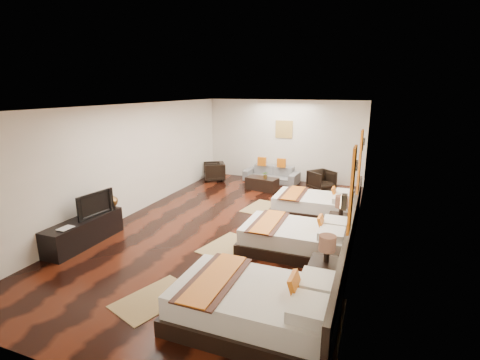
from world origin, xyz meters
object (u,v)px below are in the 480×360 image
at_px(bed_mid, 296,238).
at_px(armchair_left, 214,172).
at_px(bed_near, 257,306).
at_px(figurine, 110,199).
at_px(bed_far, 315,205).
at_px(book, 62,228).
at_px(sofa, 271,174).
at_px(nightstand_a, 325,273).
at_px(armchair_right, 322,180).
at_px(tv, 93,204).
at_px(coffee_table, 262,184).
at_px(table_plant, 266,175).
at_px(tv_console, 84,231).
at_px(nightstand_b, 340,225).

bearing_deg(bed_mid, armchair_left, 131.27).
distance_m(bed_near, figurine, 4.68).
distance_m(bed_far, figurine, 4.99).
relative_size(bed_near, book, 8.22).
bearing_deg(bed_near, sofa, 104.91).
distance_m(nightstand_a, sofa, 6.89).
height_order(armchair_left, armchair_right, armchair_left).
bearing_deg(tv, coffee_table, -16.52).
height_order(bed_near, tv, tv).
bearing_deg(bed_far, figurine, -147.63).
bearing_deg(figurine, bed_near, -25.64).
bearing_deg(nightstand_a, book, -174.36).
relative_size(figurine, armchair_left, 0.50).
distance_m(figurine, table_plant, 4.94).
distance_m(tv_console, armchair_left, 5.74).
distance_m(bed_near, table_plant, 6.62).
bearing_deg(book, figurine, 90.00).
bearing_deg(book, bed_near, -8.88).
relative_size(nightstand_b, book, 3.53).
relative_size(bed_far, figurine, 5.72).
bearing_deg(nightstand_b, table_plant, 130.50).
xyz_separation_m(nightstand_a, armchair_left, (-4.67, 5.78, -0.02)).
distance_m(bed_mid, armchair_left, 5.94).
height_order(nightstand_a, sofa, nightstand_a).
relative_size(bed_far, table_plant, 8.55).
height_order(bed_mid, tv, tv).
bearing_deg(sofa, armchair_left, -159.61).
distance_m(tv_console, book, 0.60).
bearing_deg(coffee_table, bed_far, -41.23).
bearing_deg(figurine, nightstand_b, 14.69).
bearing_deg(coffee_table, bed_mid, -63.38).
bearing_deg(armchair_left, sofa, 74.66).
bearing_deg(figurine, table_plant, 61.60).
distance_m(bed_near, book, 4.26).
bearing_deg(bed_mid, book, -156.81).
height_order(tv_console, sofa, sofa).
bearing_deg(book, bed_far, 43.77).
xyz_separation_m(sofa, armchair_right, (1.79, -0.40, 0.04)).
bearing_deg(bed_mid, nightstand_a, -60.27).
height_order(bed_mid, book, bed_mid).
distance_m(nightstand_b, table_plant, 4.01).
xyz_separation_m(bed_mid, armchair_left, (-3.92, 4.47, 0.05)).
bearing_deg(armchair_left, nightstand_a, 7.89).
bearing_deg(table_plant, tv, -115.10).
height_order(bed_near, bed_far, bed_near).
xyz_separation_m(armchair_left, coffee_table, (1.93, -0.51, -0.13)).
height_order(bed_far, nightstand_a, nightstand_a).
relative_size(bed_far, nightstand_a, 2.10).
xyz_separation_m(figurine, table_plant, (2.35, 4.34, -0.21)).
relative_size(sofa, armchair_left, 2.64).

